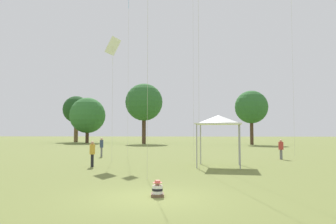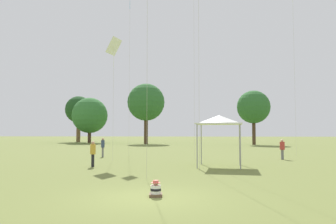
{
  "view_description": "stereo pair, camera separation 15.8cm",
  "coord_description": "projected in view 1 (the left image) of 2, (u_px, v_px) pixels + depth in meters",
  "views": [
    {
      "loc": [
        1.41,
        -10.99,
        2.2
      ],
      "look_at": [
        0.06,
        6.85,
        3.3
      ],
      "focal_mm": 35.0,
      "sensor_mm": 36.0,
      "label": 1
    },
    {
      "loc": [
        1.56,
        -10.98,
        2.2
      ],
      "look_at": [
        0.06,
        6.85,
        3.3
      ],
      "focal_mm": 35.0,
      "sensor_mm": 36.0,
      "label": 2
    }
  ],
  "objects": [
    {
      "name": "ground_plane",
      "position": [
        151.0,
        198.0,
        10.91
      ],
      "size": [
        300.0,
        300.0,
        0.0
      ],
      "primitive_type": "plane",
      "color": "olive"
    },
    {
      "name": "seated_toddler",
      "position": [
        157.0,
        190.0,
        11.15
      ],
      "size": [
        0.49,
        0.59,
        0.57
      ],
      "rotation": [
        0.0,
        0.0,
        0.11
      ],
      "color": "brown",
      "rests_on": "ground"
    },
    {
      "name": "person_standing_0",
      "position": [
        281.0,
        148.0,
        26.26
      ],
      "size": [
        0.48,
        0.48,
        1.61
      ],
      "rotation": [
        0.0,
        0.0,
        3.43
      ],
      "color": "slate",
      "rests_on": "ground"
    },
    {
      "name": "person_standing_2",
      "position": [
        102.0,
        145.0,
        28.98
      ],
      "size": [
        0.43,
        0.43,
        1.69
      ],
      "rotation": [
        0.0,
        0.0,
        2.41
      ],
      "color": "slate",
      "rests_on": "ground"
    },
    {
      "name": "person_standing_3",
      "position": [
        92.0,
        152.0,
        20.66
      ],
      "size": [
        0.46,
        0.46,
        1.62
      ],
      "rotation": [
        0.0,
        0.0,
        3.57
      ],
      "color": "black",
      "rests_on": "ground"
    },
    {
      "name": "canopy_tent",
      "position": [
        219.0,
        120.0,
        21.01
      ],
      "size": [
        3.17,
        3.17,
        3.28
      ],
      "rotation": [
        0.0,
        0.0,
        -0.12
      ],
      "color": "white",
      "rests_on": "ground"
    },
    {
      "name": "kite_0",
      "position": [
        129.0,
        1.0,
        31.41
      ],
      "size": [
        0.98,
        1.11,
        15.93
      ],
      "rotation": [
        0.0,
        0.0,
        1.33
      ],
      "color": "#339EDB",
      "rests_on": "ground"
    },
    {
      "name": "kite_3",
      "position": [
        113.0,
        48.0,
        25.41
      ],
      "size": [
        1.05,
        1.5,
        9.47
      ],
      "rotation": [
        0.0,
        0.0,
        3.64
      ],
      "color": "white",
      "rests_on": "ground"
    },
    {
      "name": "distant_tree_0",
      "position": [
        144.0,
        102.0,
        61.63
      ],
      "size": [
        7.01,
        7.01,
        11.32
      ],
      "color": "#473323",
      "rests_on": "ground"
    },
    {
      "name": "distant_tree_1",
      "position": [
        87.0,
        115.0,
        65.52
      ],
      "size": [
        7.1,
        7.1,
        9.09
      ],
      "color": "#473323",
      "rests_on": "ground"
    },
    {
      "name": "distant_tree_2",
      "position": [
        251.0,
        107.0,
        56.85
      ],
      "size": [
        5.7,
        5.7,
        9.4
      ],
      "color": "#473323",
      "rests_on": "ground"
    },
    {
      "name": "distant_tree_3",
      "position": [
        76.0,
        110.0,
        72.3
      ],
      "size": [
        5.91,
        5.91,
        10.14
      ],
      "color": "brown",
      "rests_on": "ground"
    }
  ]
}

